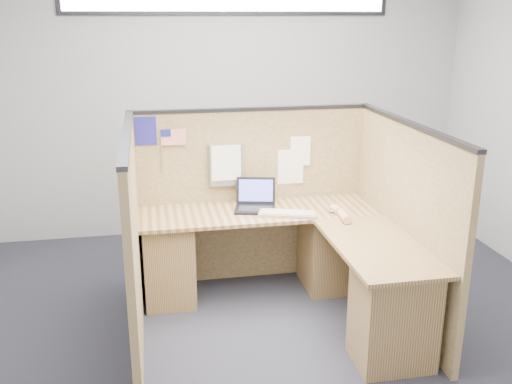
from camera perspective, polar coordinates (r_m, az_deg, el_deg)
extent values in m
plane|color=black|center=(4.38, 2.06, -13.80)|extent=(5.00, 5.00, 0.00)
plane|color=#A6A9AC|center=(6.03, -2.61, 9.02)|extent=(5.00, 0.00, 5.00)
plane|color=#A6A9AC|center=(1.86, 18.49, -11.23)|extent=(5.00, 0.00, 5.00)
cube|color=brown|center=(4.97, -0.41, -0.44)|extent=(2.05, 0.05, 1.50)
cube|color=#232328|center=(4.79, -0.43, 8.31)|extent=(2.05, 0.06, 0.03)
cube|color=brown|center=(4.05, -12.13, -5.04)|extent=(0.05, 1.80, 1.50)
cube|color=#232328|center=(3.83, -12.84, 5.62)|extent=(0.06, 1.80, 0.03)
cube|color=brown|center=(4.46, 14.53, -3.14)|extent=(0.05, 1.80, 1.50)
cube|color=#232328|center=(4.26, 15.30, 6.57)|extent=(0.06, 1.80, 0.03)
cube|color=brown|center=(4.68, 0.32, -2.03)|extent=(1.95, 0.60, 0.03)
cube|color=brown|center=(4.09, 12.12, -5.38)|extent=(0.60, 1.15, 0.03)
cube|color=brown|center=(4.74, -8.69, -6.75)|extent=(0.40, 0.50, 0.70)
cube|color=brown|center=(4.95, 7.17, -5.57)|extent=(0.40, 0.50, 0.70)
cube|color=brown|center=(3.98, 13.58, -11.96)|extent=(0.50, 0.40, 0.70)
cube|color=black|center=(4.67, -0.10, -1.74)|extent=(0.37, 0.31, 0.02)
cube|color=black|center=(4.78, -0.44, 0.16)|extent=(0.33, 0.14, 0.22)
cube|color=#444DAC|center=(4.77, -0.42, 0.12)|extent=(0.29, 0.12, 0.18)
cube|color=gray|center=(4.56, 3.15, -2.21)|extent=(0.48, 0.29, 0.02)
cube|color=silver|center=(4.56, 3.15, -2.03)|extent=(0.43, 0.24, 0.01)
ellipsoid|color=#B4B4B8|center=(4.67, 7.88, -1.78)|extent=(0.11, 0.09, 0.04)
ellipsoid|color=tan|center=(4.66, 7.91, -1.52)|extent=(0.08, 0.10, 0.05)
cylinder|color=tan|center=(4.62, 8.13, -1.86)|extent=(0.06, 0.05, 0.06)
cylinder|color=tan|center=(4.51, 8.77, -2.38)|extent=(0.09, 0.24, 0.07)
cube|color=navy|center=(4.71, -11.00, 6.01)|extent=(0.17, 0.01, 0.23)
cylinder|color=olive|center=(4.74, -9.43, 4.07)|extent=(0.01, 0.01, 0.36)
cube|color=red|center=(4.71, -8.25, 5.46)|extent=(0.20, 0.00, 0.13)
cube|color=navy|center=(4.70, -9.01, 5.84)|extent=(0.08, 0.00, 0.06)
cube|color=slate|center=(4.80, -3.04, 2.73)|extent=(0.28, 0.05, 0.36)
cube|color=white|center=(4.77, -3.00, 2.92)|extent=(0.25, 0.01, 0.30)
cube|color=white|center=(4.92, 4.30, 4.11)|extent=(0.20, 0.03, 0.26)
cube|color=white|center=(4.94, 3.40, 2.53)|extent=(0.24, 0.02, 0.30)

